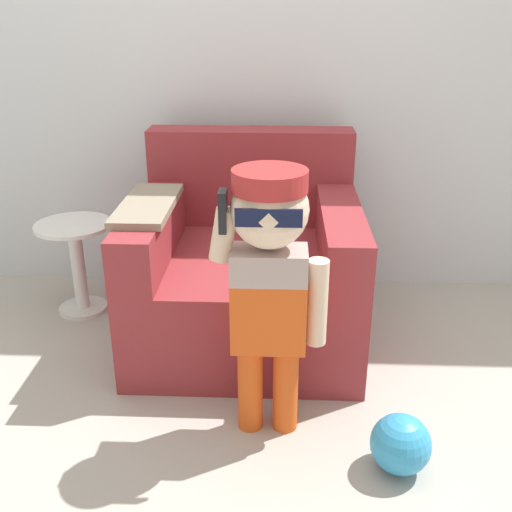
{
  "coord_description": "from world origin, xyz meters",
  "views": [
    {
      "loc": [
        0.32,
        -2.21,
        1.4
      ],
      "look_at": [
        0.23,
        -0.15,
        0.53
      ],
      "focal_mm": 42.0,
      "sensor_mm": 36.0,
      "label": 1
    }
  ],
  "objects_px": {
    "armchair": "(247,269)",
    "person_child": "(270,266)",
    "side_table": "(77,259)",
    "toy_ball": "(401,444)"
  },
  "relations": [
    {
      "from": "side_table",
      "to": "toy_ball",
      "type": "bearing_deg",
      "value": -37.25
    },
    {
      "from": "person_child",
      "to": "side_table",
      "type": "relative_size",
      "value": 2.08
    },
    {
      "from": "armchair",
      "to": "person_child",
      "type": "distance_m",
      "value": 0.76
    },
    {
      "from": "side_table",
      "to": "toy_ball",
      "type": "xyz_separation_m",
      "value": [
        1.37,
        -1.04,
        -0.18
      ]
    },
    {
      "from": "person_child",
      "to": "toy_ball",
      "type": "bearing_deg",
      "value": -24.47
    },
    {
      "from": "person_child",
      "to": "side_table",
      "type": "distance_m",
      "value": 1.31
    },
    {
      "from": "person_child",
      "to": "side_table",
      "type": "height_order",
      "value": "person_child"
    },
    {
      "from": "armchair",
      "to": "side_table",
      "type": "height_order",
      "value": "armchair"
    },
    {
      "from": "toy_ball",
      "to": "person_child",
      "type": "bearing_deg",
      "value": 155.53
    },
    {
      "from": "armchair",
      "to": "toy_ball",
      "type": "distance_m",
      "value": 1.05
    }
  ]
}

